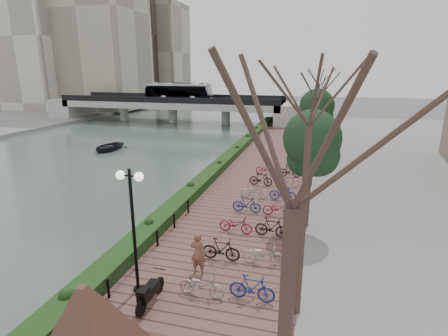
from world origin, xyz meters
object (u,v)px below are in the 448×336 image
at_px(granite_monument, 87,332).
at_px(motorcycle, 150,291).
at_px(pedestrian, 198,253).
at_px(boat, 108,147).
at_px(lamppost, 132,205).

bearing_deg(granite_monument, motorcycle, 87.34).
relative_size(pedestrian, boat, 0.44).
xyz_separation_m(lamppost, motorcycle, (0.81, -0.58, -2.91)).
bearing_deg(lamppost, motorcycle, -35.57).
bearing_deg(motorcycle, boat, 127.61).
relative_size(granite_monument, lamppost, 1.11).
bearing_deg(lamppost, boat, 125.32).
bearing_deg(motorcycle, lamppost, 146.04).
bearing_deg(pedestrian, motorcycle, 68.77).
bearing_deg(motorcycle, granite_monument, -91.04).
relative_size(motorcycle, boat, 0.39).
relative_size(granite_monument, pedestrian, 2.91).
relative_size(granite_monument, boat, 1.28).
distance_m(granite_monument, lamppost, 4.30).
bearing_deg(granite_monument, boat, 122.29).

